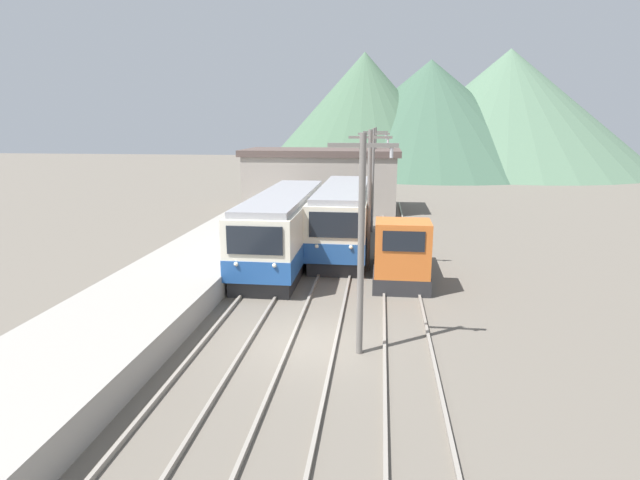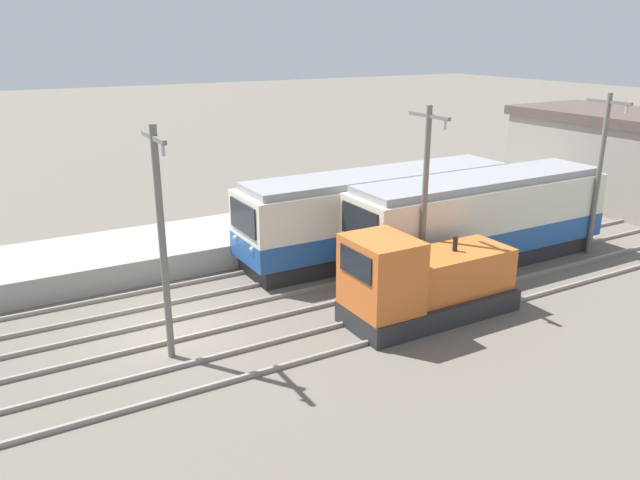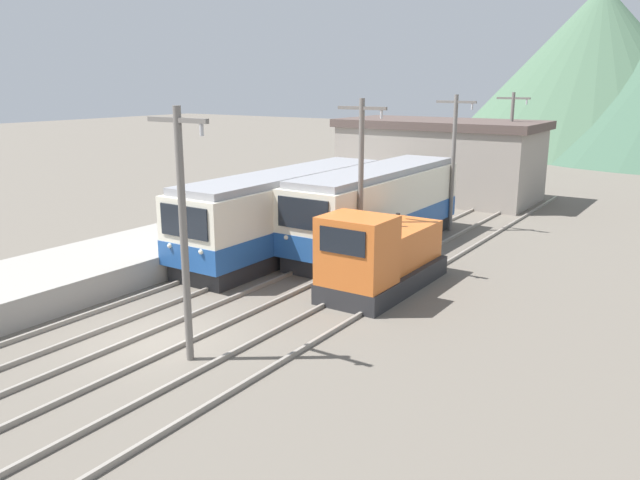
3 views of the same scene
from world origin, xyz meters
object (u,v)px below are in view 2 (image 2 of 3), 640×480
commuter_train_left (379,217)px  shunting_locomotive (423,283)px  catenary_mast_far (600,169)px  commuter_train_center (479,223)px  catenary_mast_mid (425,196)px  catenary_mast_near (162,236)px

commuter_train_left → shunting_locomotive: size_ratio=2.09×
commuter_train_left → shunting_locomotive: 6.26m
commuter_train_left → catenary_mast_far: size_ratio=1.84×
commuter_train_left → commuter_train_center: size_ratio=1.07×
commuter_train_left → catenary_mast_mid: 4.90m
commuter_train_left → catenary_mast_mid: bearing=-15.5°
shunting_locomotive → catenary_mast_far: 10.56m
commuter_train_left → commuter_train_center: bearing=45.8°
shunting_locomotive → commuter_train_left: bearing=158.2°
commuter_train_left → catenary_mast_mid: catenary_mast_mid is taller
commuter_train_center → shunting_locomotive: (3.00, -5.19, -0.47)m
catenary_mast_near → shunting_locomotive: bearing=79.3°
commuter_train_center → catenary_mast_near: 13.35m
commuter_train_left → shunting_locomotive: bearing=-21.8°
catenary_mast_near → catenary_mast_mid: size_ratio=1.00×
catenary_mast_mid → commuter_train_left: bearing=164.5°
catenary_mast_near → catenary_mast_mid: bearing=90.0°
commuter_train_center → catenary_mast_near: bearing=-83.4°
commuter_train_center → catenary_mast_near: (1.51, -13.12, 1.98)m
commuter_train_center → catenary_mast_near: size_ratio=1.72×
shunting_locomotive → catenary_mast_far: (-1.49, 10.17, 2.45)m
commuter_train_center → shunting_locomotive: commuter_train_center is taller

